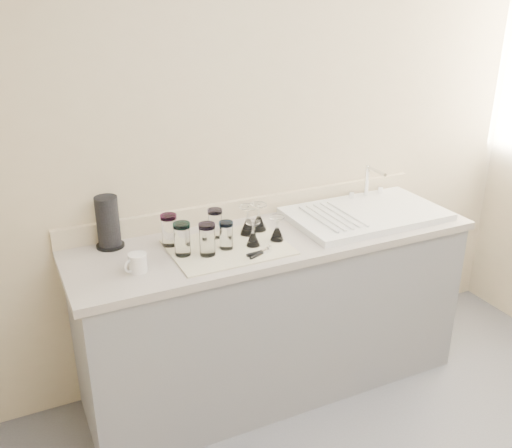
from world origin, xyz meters
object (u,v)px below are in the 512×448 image
tumbler_lavender (226,235)px  tumbler_purple (215,223)px  white_mug (137,263)px  tumbler_blue (207,239)px  goblet_front_left (253,237)px  goblet_front_right (277,232)px  goblet_back_left (248,225)px  can_opener (260,253)px  goblet_back_right (259,221)px  tumbler_magenta (182,239)px  sink_unit (366,213)px  tumbler_teal (169,230)px  paper_towel_roll (108,223)px

tumbler_lavender → tumbler_purple: bearing=89.3°
tumbler_lavender → white_mug: size_ratio=1.09×
tumbler_blue → goblet_front_left: (0.23, 0.00, -0.04)m
goblet_front_right → goblet_front_left: bearing=-177.4°
goblet_front_right → white_mug: size_ratio=1.00×
tumbler_blue → goblet_back_left: size_ratio=1.03×
goblet_back_left → can_opener: 0.25m
goblet_back_right → tumbler_magenta: bearing=-166.2°
tumbler_purple → goblet_front_left: tumbler_purple is taller
goblet_back_right → white_mug: size_ratio=1.14×
goblet_front_left → goblet_front_right: size_ratio=1.00×
tumbler_magenta → tumbler_blue: 0.11m
tumbler_lavender → white_mug: tumbler_lavender is taller
sink_unit → goblet_front_left: size_ratio=6.72×
tumbler_teal → can_opener: size_ratio=1.20×
goblet_front_right → can_opener: size_ratio=0.95×
goblet_front_left → white_mug: bearing=-178.6°
tumbler_magenta → can_opener: (0.32, -0.15, -0.07)m
tumbler_blue → white_mug: 0.33m
tumbler_lavender → paper_towel_roll: paper_towel_roll is taller
tumbler_teal → paper_towel_roll: 0.29m
tumbler_magenta → goblet_back_right: 0.45m
tumbler_lavender → tumbler_magenta: bearing=174.0°
can_opener → white_mug: 0.55m
tumbler_teal → goblet_front_right: size_ratio=1.26×
goblet_back_left → goblet_front_left: bearing=-104.9°
tumbler_purple → paper_towel_roll: bearing=165.3°
tumbler_teal → tumbler_blue: tumbler_teal is taller
tumbler_blue → paper_towel_roll: paper_towel_roll is taller
sink_unit → goblet_front_left: bearing=-173.2°
tumbler_teal → can_opener: tumbler_teal is taller
tumbler_purple → tumbler_lavender: (-0.00, -0.14, -0.01)m
goblet_front_right → tumbler_blue: bearing=-178.9°
tumbler_teal → goblet_front_left: tumbler_teal is taller
sink_unit → goblet_back_left: size_ratio=5.53×
tumbler_blue → goblet_back_left: tumbler_blue is taller
goblet_back_right → paper_towel_roll: 0.74m
tumbler_teal → goblet_front_left: (0.36, -0.17, -0.04)m
tumbler_teal → goblet_back_left: bearing=-6.1°
goblet_front_right → white_mug: 0.69m
tumbler_purple → goblet_back_left: size_ratio=0.98×
tumbler_magenta → goblet_back_right: tumbler_magenta is taller
tumbler_magenta → paper_towel_roll: bearing=138.4°
tumbler_teal → tumbler_magenta: 0.13m
tumbler_magenta → tumbler_blue: (0.10, -0.05, -0.00)m
sink_unit → tumbler_magenta: sink_unit is taller
goblet_back_left → tumbler_blue: bearing=-153.3°
tumbler_purple → can_opener: size_ratio=1.12×
sink_unit → can_opener: 0.75m
tumbler_purple → goblet_back_right: size_ratio=1.04×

